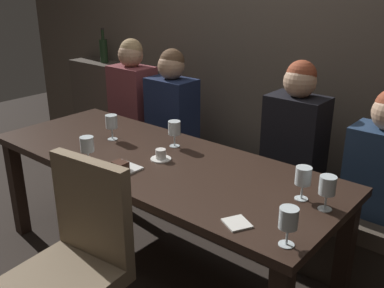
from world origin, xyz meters
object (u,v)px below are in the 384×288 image
at_px(diner_near_end, 383,158).
at_px(wine_glass_end_left, 289,219).
at_px(diner_redhead, 132,92).
at_px(diner_bearded, 172,105).
at_px(diner_far_end, 296,129).
at_px(wine_glass_near_left, 303,177).
at_px(wine_glass_far_left, 112,122).
at_px(banquette_bench, 225,194).
at_px(dining_table, 157,172).
at_px(wine_glass_end_right, 327,186).
at_px(chair_near_side, 77,253).
at_px(wine_bottle_dark_red, 104,50).
at_px(wine_glass_center_front, 87,145).
at_px(espresso_cup, 160,156).
at_px(dessert_plate, 120,168).
at_px(wine_glass_center_back, 174,129).

xyz_separation_m(diner_near_end, wine_glass_end_left, (-0.04, -1.02, 0.06)).
distance_m(diner_redhead, diner_bearded, 0.46).
xyz_separation_m(diner_far_end, diner_near_end, (0.54, -0.01, -0.04)).
height_order(wine_glass_near_left, wine_glass_far_left, same).
relative_size(diner_redhead, diner_far_end, 1.01).
height_order(banquette_bench, wine_glass_end_left, wine_glass_end_left).
distance_m(diner_far_end, wine_glass_far_left, 1.17).
xyz_separation_m(diner_far_end, wine_glass_far_left, (-0.94, -0.69, 0.02)).
bearing_deg(diner_redhead, dining_table, -36.25).
height_order(wine_glass_near_left, wine_glass_end_right, same).
height_order(chair_near_side, wine_bottle_dark_red, wine_bottle_dark_red).
bearing_deg(wine_glass_end_right, banquette_bench, 147.57).
distance_m(chair_near_side, wine_glass_center_front, 0.66).
relative_size(wine_glass_center_front, espresso_cup, 1.37).
bearing_deg(wine_glass_end_right, dining_table, -176.58).
relative_size(wine_bottle_dark_red, dessert_plate, 1.72).
xyz_separation_m(banquette_bench, wine_glass_near_left, (0.88, -0.62, 0.63)).
xyz_separation_m(dining_table, wine_bottle_dark_red, (-1.71, 1.04, 0.42)).
distance_m(diner_near_end, wine_bottle_dark_red, 2.79).
height_order(diner_bearded, diner_far_end, diner_far_end).
relative_size(wine_glass_end_left, dessert_plate, 0.86).
height_order(diner_redhead, diner_bearded, diner_redhead).
distance_m(diner_bearded, wine_glass_end_left, 1.81).
bearing_deg(wine_glass_far_left, wine_glass_near_left, 1.72).
relative_size(diner_far_end, espresso_cup, 6.81).
distance_m(diner_far_end, wine_glass_end_left, 1.15).
bearing_deg(wine_glass_end_right, diner_redhead, 161.92).
bearing_deg(diner_far_end, dessert_plate, -118.85).
xyz_separation_m(wine_glass_far_left, dessert_plate, (0.40, -0.29, -0.10)).
bearing_deg(dining_table, diner_far_end, 55.37).
distance_m(wine_glass_near_left, espresso_cup, 0.85).
height_order(diner_near_end, wine_glass_far_left, diner_near_end).
relative_size(espresso_cup, dessert_plate, 0.63).
bearing_deg(diner_bearded, diner_far_end, 2.81).
xyz_separation_m(dining_table, diner_bearded, (-0.50, 0.68, 0.17)).
bearing_deg(wine_glass_center_front, wine_glass_far_left, 120.91).
bearing_deg(diner_far_end, banquette_bench, -176.60).
relative_size(banquette_bench, espresso_cup, 20.83).
distance_m(espresso_cup, dessert_plate, 0.26).
height_order(diner_redhead, wine_glass_end_left, diner_redhead).
bearing_deg(espresso_cup, wine_glass_near_left, 5.79).
bearing_deg(dining_table, espresso_cup, -4.99).
distance_m(wine_glass_end_left, wine_glass_center_back, 1.18).
bearing_deg(banquette_bench, dining_table, -90.00).
height_order(wine_glass_near_left, espresso_cup, wine_glass_near_left).
bearing_deg(wine_glass_far_left, wine_glass_end_right, 0.69).
relative_size(diner_bearded, dessert_plate, 4.17).
bearing_deg(wine_glass_center_front, espresso_cup, 49.43).
relative_size(diner_redhead, dessert_plate, 4.34).
bearing_deg(dining_table, wine_glass_end_left, -16.78).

